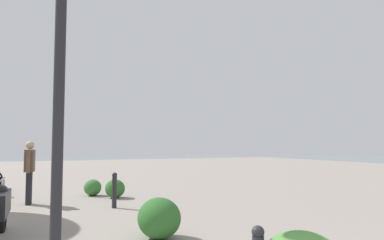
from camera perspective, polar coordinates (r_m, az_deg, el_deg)
The scene contains 6 objects.
lamppost at distance 4.94m, azimuth -20.29°, elevation 8.63°, with size 0.98×0.28×4.02m.
pedestrian at distance 10.79m, azimuth -24.43°, elevation -6.91°, with size 0.62×0.29×1.71m.
bollard_mid at distance 9.57m, azimuth -12.24°, elevation -10.74°, with size 0.13×0.13×0.90m.
shrub_round at distance 6.46m, azimuth -5.24°, elevation -15.28°, with size 0.83×0.74×0.70m.
shrub_wide at distance 11.98m, azimuth -15.53°, elevation -10.31°, with size 0.60×0.54×0.51m.
shrub_tall at distance 11.34m, azimuth -12.15°, elevation -10.62°, with size 0.66×0.59×0.56m.
Camera 1 is at (-1.45, 1.35, 1.63)m, focal length 33.53 mm.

